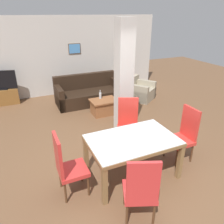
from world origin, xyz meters
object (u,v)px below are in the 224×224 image
Objects in this scene: dining_chair_near_left at (141,189)px; bottle at (100,95)px; dining_chair_head_left at (67,165)px; armchair at (139,91)px; dining_table at (132,146)px; tv_stand at (4,97)px; coffee_table at (104,107)px; dining_chair_far_right at (128,122)px; floor_lamp at (125,48)px; tv_screen at (0,80)px; sofa at (89,94)px; dining_chair_head_right at (184,133)px.

dining_chair_near_left reaches higher than bottle.
armchair is (3.34, 3.32, -0.31)m from dining_chair_head_left.
dining_table is 5.22m from tv_stand.
dining_chair_head_left is 1.44× the size of coffee_table.
dining_chair_far_right is at bearing -93.40° from bottle.
coffee_table is 0.84× the size of tv_stand.
coffee_table is (1.74, 2.68, -0.36)m from dining_chair_head_left.
floor_lamp is (2.20, 4.57, 0.94)m from dining_table.
dining_chair_near_left is at bearing 123.48° from tv_screen.
armchair reaches higher than tv_stand.
dining_chair_head_left is at bearing 66.53° from sofa.
floor_lamp reaches higher than tv_screen.
floor_lamp is (3.39, 4.57, 0.97)m from dining_chair_head_left.
coffee_table is at bearing 97.94° from dining_chair_near_left.
dining_chair_head_left reaches higher than armchair.
dining_table is 1.68× the size of tv_stand.
dining_table reaches higher than coffee_table.
sofa is at bearing 174.91° from tv_screen.
dining_table is 1.18m from dining_chair_head_right.
dining_chair_near_left is at bearing -104.53° from coffee_table.
sofa is 1.81× the size of armchair.
coffee_table is (0.55, 2.68, -0.38)m from dining_table.
dining_chair_head_left is 1.00× the size of dining_chair_near_left.
dining_chair_far_right is 1.19m from dining_chair_head_right.
tv_stand is (-4.31, 1.42, -0.02)m from armchair.
dining_chair_far_right is 1.00× the size of dining_chair_head_right.
coffee_table is 3.41m from tv_stand.
armchair is 1.26× the size of tv_stand.
dining_table is at bearing 90.00° from dining_chair_near_left.
dining_chair_near_left is 0.60× the size of floor_lamp.
tv_stand is at bearing 144.66° from bottle.
dining_table is 1.39× the size of dining_chair_near_left.
dining_chair_head_left reaches higher than coffee_table.
tv_screen is at bearing -21.14° from sofa.
dining_chair_head_left is 1.20× the size of tv_stand.
dining_chair_head_right is at bearing -54.73° from tv_stand.
dining_chair_head_left is 1.00× the size of dining_chair_far_right.
bottle is at bearing -134.34° from floor_lamp.
dining_chair_head_left is at bearing 117.70° from tv_screen.
dining_chair_head_right is at bearing 53.26° from dining_chair_near_left.
coffee_table is 3.10× the size of bottle.
floor_lamp is at bearing -2.18° from tv_stand.
dining_chair_near_left reaches higher than armchair.
bottle is at bearing 149.18° from dining_chair_head_left.
dining_chair_head_right is 0.95× the size of armchair.
dining_chair_near_left reaches higher than coffee_table.
dining_chair_head_left is at bearing -123.00° from coffee_table.
coffee_table is at bearing 96.58° from sofa.
sofa is at bearing 94.83° from bottle.
dining_chair_near_left is at bearing 120.80° from dining_chair_head_right.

